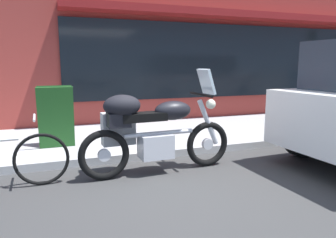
# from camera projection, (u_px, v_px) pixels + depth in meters

# --- Properties ---
(ground_plane) EXTENTS (80.00, 80.00, 0.00)m
(ground_plane) POSITION_uv_depth(u_px,v_px,m) (181.00, 188.00, 3.79)
(ground_plane) COLOR #353535
(storefront_building) EXTENTS (18.73, 0.90, 6.60)m
(storefront_building) POSITION_uv_depth(u_px,v_px,m) (304.00, 0.00, 8.81)
(storefront_building) COLOR maroon
(storefront_building) RESTS_ON ground_plane
(touring_motorcycle) EXTENTS (2.15, 0.63, 1.41)m
(touring_motorcycle) POSITION_uv_depth(u_px,v_px,m) (149.00, 129.00, 4.23)
(touring_motorcycle) COLOR black
(touring_motorcycle) RESTS_ON ground_plane
(sandwich_board_sign) EXTENTS (0.55, 0.42, 1.00)m
(sandwich_board_sign) POSITION_uv_depth(u_px,v_px,m) (56.00, 117.00, 5.14)
(sandwich_board_sign) COLOR #1E511E
(sandwich_board_sign) RESTS_ON sidewalk_curb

